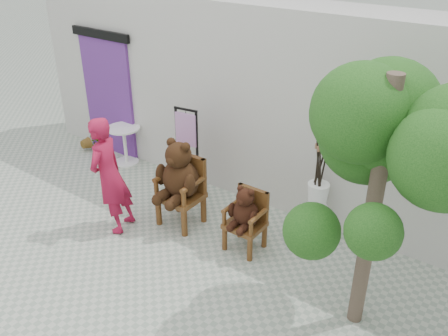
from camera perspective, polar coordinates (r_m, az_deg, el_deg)
name	(u,v)px	position (r m, az deg, el deg)	size (l,w,h in m)	color
ground_plane	(127,285)	(6.16, -11.63, -13.57)	(60.00, 60.00, 0.00)	#A3A897
back_wall	(263,101)	(7.49, 4.70, 8.07)	(9.00, 1.00, 3.00)	beige
doorway	(108,94)	(9.09, -13.73, 8.69)	(1.40, 0.11, 2.33)	#5D2A7E
chair_big	(180,178)	(6.76, -5.34, -1.24)	(0.66, 0.71, 1.34)	#4B2A10
chair_small	(246,213)	(6.31, 2.64, -5.46)	(0.49, 0.51, 0.96)	#4B2A10
person	(109,176)	(6.78, -13.62, -0.95)	(0.61, 0.40, 1.68)	maroon
cafe_table	(125,141)	(8.81, -11.87, 3.21)	(0.60, 0.60, 0.70)	white
display_stand	(188,164)	(7.49, -4.39, 0.46)	(0.49, 0.41, 1.51)	black
stool_bucket	(318,195)	(6.66, 11.21, -3.19)	(0.32, 0.32, 1.45)	white
tree	(386,134)	(4.77, 18.95, 3.92)	(1.86, 1.77, 2.88)	#413227
potted_plant	(91,141)	(9.59, -15.68, 3.20)	(0.35, 0.30, 0.39)	#133C10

